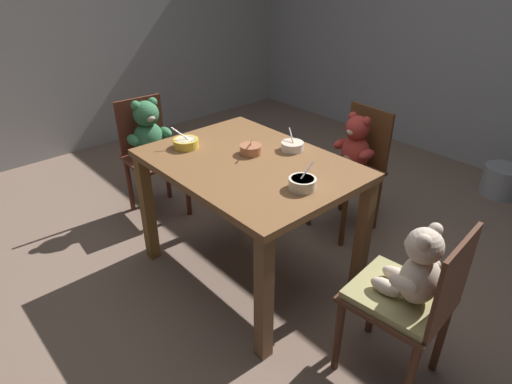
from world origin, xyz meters
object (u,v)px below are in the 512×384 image
teddy_chair_near_right (411,286)px  teddy_chair_near_left (150,139)px  teddy_chair_far_center (354,154)px  porridge_bowl_white_far_center (292,146)px  porridge_bowl_yellow_near_left (186,143)px  porridge_bowl_cream_near_right (302,183)px  metal_pail (501,181)px  porridge_bowl_terracotta_center (251,149)px  dining_table (249,180)px

teddy_chair_near_right → teddy_chair_near_left: (-2.05, -0.06, 0.03)m
teddy_chair_near_right → teddy_chair_far_center: bearing=-47.5°
porridge_bowl_white_far_center → porridge_bowl_yellow_near_left: bearing=-135.2°
teddy_chair_far_center → porridge_bowl_cream_near_right: bearing=25.3°
teddy_chair_near_left → metal_pail: (1.64, 2.20, -0.46)m
teddy_chair_far_center → porridge_bowl_white_far_center: bearing=3.1°
teddy_chair_far_center → metal_pail: (0.56, 1.28, -0.43)m
porridge_bowl_terracotta_center → porridge_bowl_white_far_center: bearing=60.5°
teddy_chair_near_right → porridge_bowl_terracotta_center: porridge_bowl_terracotta_center is taller
dining_table → porridge_bowl_cream_near_right: 0.43m
dining_table → teddy_chair_far_center: teddy_chair_far_center is taller
porridge_bowl_yellow_near_left → porridge_bowl_terracotta_center: (0.32, 0.22, 0.00)m
porridge_bowl_white_far_center → metal_pail: bearing=73.1°
porridge_bowl_white_far_center → porridge_bowl_cream_near_right: bearing=-39.7°
porridge_bowl_cream_near_right → porridge_bowl_white_far_center: porridge_bowl_cream_near_right is taller
dining_table → porridge_bowl_white_far_center: porridge_bowl_white_far_center is taller
teddy_chair_near_right → porridge_bowl_yellow_near_left: porridge_bowl_yellow_near_left is taller
dining_table → teddy_chair_far_center: (0.06, 0.87, -0.09)m
teddy_chair_far_center → porridge_bowl_terracotta_center: 0.84m
metal_pail → porridge_bowl_white_far_center: bearing=-106.9°
dining_table → porridge_bowl_yellow_near_left: porridge_bowl_yellow_near_left is taller
teddy_chair_near_left → porridge_bowl_yellow_near_left: porridge_bowl_yellow_near_left is taller
porridge_bowl_white_far_center → porridge_bowl_terracotta_center: bearing=-119.5°
teddy_chair_near_right → teddy_chair_far_center: (-0.96, 0.87, 0.01)m
teddy_chair_near_right → porridge_bowl_white_far_center: 1.04m
teddy_chair_near_right → teddy_chair_near_left: size_ratio=0.97×
porridge_bowl_cream_near_right → metal_pail: (0.21, 2.16, -0.66)m
porridge_bowl_yellow_near_left → porridge_bowl_terracotta_center: size_ratio=1.18×
dining_table → teddy_chair_far_center: bearing=85.9°
teddy_chair_far_center → porridge_bowl_terracotta_center: (-0.13, -0.80, 0.23)m
teddy_chair_near_left → teddy_chair_far_center: bearing=44.7°
teddy_chair_near_right → metal_pail: (-0.40, 2.14, -0.42)m
dining_table → teddy_chair_far_center: size_ratio=1.36×
porridge_bowl_yellow_near_left → dining_table: bearing=21.5°
dining_table → metal_pail: (0.62, 2.15, -0.52)m
teddy_chair_near_left → porridge_bowl_white_far_center: size_ratio=6.64×
porridge_bowl_terracotta_center → porridge_bowl_white_far_center: (0.12, 0.21, -0.00)m
metal_pail → porridge_bowl_terracotta_center: bearing=-108.3°
teddy_chair_near_left → porridge_bowl_terracotta_center: bearing=11.6°
teddy_chair_near_right → teddy_chair_far_center: size_ratio=0.99×
porridge_bowl_white_far_center → metal_pail: 2.06m
teddy_chair_near_right → metal_pail: bearing=-84.8°
dining_table → porridge_bowl_yellow_near_left: (-0.38, -0.15, 0.14)m
porridge_bowl_terracotta_center → metal_pail: porridge_bowl_terracotta_center is taller
teddy_chair_far_center → porridge_bowl_yellow_near_left: bearing=-19.4°
teddy_chair_far_center → porridge_bowl_terracotta_center: size_ratio=6.89×
porridge_bowl_terracotta_center → porridge_bowl_white_far_center: 0.24m
teddy_chair_near_left → teddy_chair_far_center: size_ratio=1.02×
porridge_bowl_yellow_near_left → porridge_bowl_cream_near_right: bearing=10.0°
teddy_chair_near_right → porridge_bowl_white_far_center: porridge_bowl_white_far_center is taller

